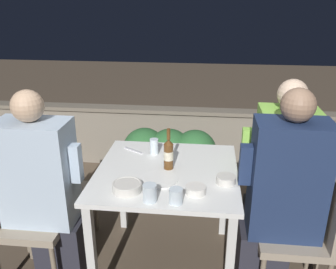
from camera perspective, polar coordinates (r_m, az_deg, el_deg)
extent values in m
plane|color=brown|center=(2.72, -0.17, -19.91)|extent=(16.00, 16.00, 0.00)
cube|color=gray|center=(3.93, 2.50, -0.77)|extent=(9.00, 0.14, 0.62)
cube|color=#706656|center=(3.82, 2.58, 3.80)|extent=(9.00, 0.18, 0.04)
cube|color=white|center=(2.30, -0.19, -6.06)|extent=(0.91, 0.90, 0.03)
cube|color=silver|center=(2.27, -12.16, -18.57)|extent=(0.05, 0.05, 0.72)
cube|color=silver|center=(2.18, 9.79, -20.25)|extent=(0.05, 0.05, 0.72)
cube|color=silver|center=(2.89, -7.29, -8.54)|extent=(0.05, 0.05, 0.72)
cube|color=silver|center=(2.83, 9.02, -9.42)|extent=(0.05, 0.05, 0.72)
cube|color=brown|center=(3.48, 0.20, -7.02)|extent=(0.88, 0.36, 0.28)
ellipsoid|color=#2D6633|center=(3.37, -3.87, -2.19)|extent=(0.39, 0.47, 0.37)
ellipsoid|color=#2D6633|center=(3.34, 0.21, -2.38)|extent=(0.39, 0.47, 0.37)
ellipsoid|color=#2D6633|center=(3.32, 4.35, -2.56)|extent=(0.39, 0.47, 0.37)
cube|color=gray|center=(2.56, -20.59, -12.92)|extent=(0.44, 0.44, 0.05)
cube|color=gray|center=(2.54, -25.21, -7.98)|extent=(0.06, 0.44, 0.41)
cylinder|color=#7F705B|center=(2.90, -21.79, -13.97)|extent=(0.03, 0.03, 0.39)
cylinder|color=#7F705B|center=(2.75, -14.59, -15.05)|extent=(0.03, 0.03, 0.39)
cube|color=#282833|center=(2.61, -16.51, -16.94)|extent=(0.31, 0.23, 0.44)
cube|color=silver|center=(2.35, -20.20, -5.81)|extent=(0.44, 0.26, 0.67)
cube|color=silver|center=(2.22, -14.65, -4.48)|extent=(0.07, 0.07, 0.24)
sphere|color=tan|center=(2.20, -21.63, 4.28)|extent=(0.19, 0.19, 0.19)
cube|color=gray|center=(2.77, -16.76, -9.60)|extent=(0.44, 0.44, 0.05)
cube|color=gray|center=(2.74, -21.01, -5.06)|extent=(0.06, 0.44, 0.41)
cylinder|color=#7F705B|center=(2.82, -21.40, -14.91)|extent=(0.03, 0.03, 0.39)
cylinder|color=#7F705B|center=(2.68, -13.95, -16.06)|extent=(0.03, 0.03, 0.39)
cylinder|color=#7F705B|center=(3.10, -18.27, -10.96)|extent=(0.03, 0.03, 0.39)
cylinder|color=#7F705B|center=(2.97, -11.49, -11.74)|extent=(0.03, 0.03, 0.39)
cube|color=gray|center=(2.42, 19.22, -14.98)|extent=(0.44, 0.44, 0.05)
cube|color=gray|center=(2.35, 24.57, -10.31)|extent=(0.06, 0.44, 0.41)
cylinder|color=#7F705B|center=(2.66, 13.66, -16.41)|extent=(0.03, 0.03, 0.39)
cylinder|color=#7F705B|center=(2.74, 21.82, -16.27)|extent=(0.03, 0.03, 0.39)
cube|color=#282833|center=(2.50, 14.65, -18.60)|extent=(0.30, 0.23, 0.44)
cube|color=navy|center=(2.20, 18.65, -6.91)|extent=(0.43, 0.26, 0.72)
cube|color=navy|center=(2.12, 12.30, -4.72)|extent=(0.07, 0.07, 0.24)
sphere|color=#99755B|center=(2.03, 20.16, 4.43)|extent=(0.19, 0.19, 0.19)
cube|color=gray|center=(2.68, 18.69, -11.05)|extent=(0.44, 0.44, 0.05)
cube|color=gray|center=(2.62, 23.45, -6.77)|extent=(0.06, 0.44, 0.41)
cylinder|color=#7F705B|center=(2.61, 14.70, -17.30)|extent=(0.03, 0.03, 0.39)
cylinder|color=#7F705B|center=(2.70, 23.00, -17.08)|extent=(0.03, 0.03, 0.39)
cylinder|color=#7F705B|center=(2.91, 13.74, -12.68)|extent=(0.03, 0.03, 0.39)
cylinder|color=#7F705B|center=(2.99, 21.09, -12.65)|extent=(0.03, 0.03, 0.39)
cube|color=#282833|center=(2.75, 14.63, -14.45)|extent=(0.26, 0.23, 0.44)
cube|color=#8CCC4C|center=(2.49, 18.13, -3.76)|extent=(0.37, 0.26, 0.70)
cube|color=#8CCC4C|center=(2.41, 12.54, -1.79)|extent=(0.07, 0.07, 0.24)
sphere|color=beige|center=(2.34, 19.38, 6.10)|extent=(0.19, 0.19, 0.19)
cylinder|color=brown|center=(2.28, 0.08, -3.54)|extent=(0.06, 0.06, 0.17)
cylinder|color=beige|center=(2.28, 0.08, -3.35)|extent=(0.06, 0.06, 0.06)
cone|color=brown|center=(2.24, 0.08, -1.19)|extent=(0.06, 0.06, 0.03)
cylinder|color=brown|center=(2.22, 0.08, 0.05)|extent=(0.02, 0.02, 0.07)
cylinder|color=white|center=(2.18, -1.52, -7.21)|extent=(0.24, 0.24, 0.01)
cylinder|color=silver|center=(2.04, 4.47, -8.83)|extent=(0.12, 0.12, 0.05)
torus|color=silver|center=(2.03, 4.48, -8.37)|extent=(0.12, 0.12, 0.01)
cylinder|color=beige|center=(2.07, -6.58, -8.36)|extent=(0.17, 0.17, 0.05)
torus|color=beige|center=(2.06, -6.60, -7.88)|extent=(0.17, 0.17, 0.01)
cylinder|color=beige|center=(2.16, 9.28, -7.14)|extent=(0.12, 0.12, 0.05)
torus|color=beige|center=(2.16, 9.32, -6.68)|extent=(0.12, 0.12, 0.01)
cylinder|color=silver|center=(1.94, 1.28, -9.83)|extent=(0.07, 0.07, 0.09)
cylinder|color=silver|center=(1.95, -2.94, -9.35)|extent=(0.08, 0.08, 0.10)
cylinder|color=silver|center=(2.50, -2.24, -1.93)|extent=(0.06, 0.06, 0.11)
cube|color=silver|center=(2.58, -5.56, -2.55)|extent=(0.15, 0.11, 0.01)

